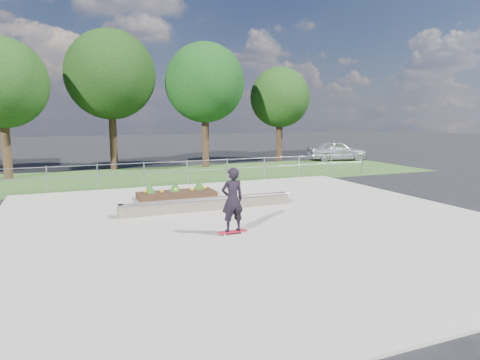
% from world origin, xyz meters
% --- Properties ---
extents(ground, '(120.00, 120.00, 0.00)m').
position_xyz_m(ground, '(0.00, 0.00, 0.00)').
color(ground, black).
rests_on(ground, ground).
extents(grass_verge, '(30.00, 8.00, 0.02)m').
position_xyz_m(grass_verge, '(0.00, 11.00, 0.01)').
color(grass_verge, '#2E5120').
rests_on(grass_verge, ground).
extents(concrete_slab, '(15.00, 15.00, 0.06)m').
position_xyz_m(concrete_slab, '(0.00, 0.00, 0.03)').
color(concrete_slab, '#A59E92').
rests_on(concrete_slab, ground).
extents(fence, '(20.06, 0.06, 1.20)m').
position_xyz_m(fence, '(0.00, 7.50, 0.77)').
color(fence, gray).
rests_on(fence, ground).
extents(tree_far_left, '(4.55, 4.55, 7.15)m').
position_xyz_m(tree_far_left, '(-8.00, 13.00, 4.85)').
color(tree_far_left, '#332214').
rests_on(tree_far_left, ground).
extents(tree_mid_left, '(5.25, 5.25, 8.25)m').
position_xyz_m(tree_mid_left, '(-2.50, 15.00, 5.61)').
color(tree_mid_left, black).
rests_on(tree_mid_left, ground).
extents(tree_mid_right, '(4.90, 4.90, 7.70)m').
position_xyz_m(tree_mid_right, '(3.00, 14.00, 5.23)').
color(tree_mid_right, '#301E13').
rests_on(tree_mid_right, ground).
extents(tree_far_right, '(4.20, 4.20, 6.60)m').
position_xyz_m(tree_far_right, '(9.00, 15.50, 4.48)').
color(tree_far_right, black).
rests_on(tree_far_right, ground).
extents(grind_ledge, '(6.00, 0.44, 0.43)m').
position_xyz_m(grind_ledge, '(-0.80, 1.95, 0.26)').
color(grind_ledge, brown).
rests_on(grind_ledge, concrete_slab).
extents(planter_bed, '(3.00, 1.20, 0.61)m').
position_xyz_m(planter_bed, '(-1.29, 4.45, 0.24)').
color(planter_bed, black).
rests_on(planter_bed, concrete_slab).
extents(skateboarder, '(0.80, 0.45, 1.84)m').
position_xyz_m(skateboarder, '(-1.13, -1.19, 1.01)').
color(skateboarder, silver).
rests_on(skateboarder, concrete_slab).
extents(parked_car, '(4.48, 2.70, 1.43)m').
position_xyz_m(parked_car, '(12.98, 14.14, 0.71)').
color(parked_car, '#AEB2B8').
rests_on(parked_car, ground).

